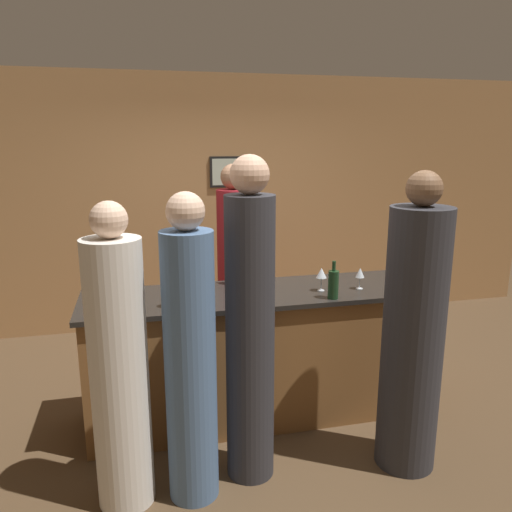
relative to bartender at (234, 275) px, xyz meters
name	(u,v)px	position (x,y,z in m)	size (l,w,h in m)	color
ground_plane	(261,413)	(0.04, -0.85, -0.90)	(14.00, 14.00, 0.00)	#4C3823
back_wall	(216,203)	(0.04, 1.28, 0.50)	(8.00, 0.08, 2.80)	#A37547
bar_counter	(261,354)	(0.04, -0.85, -0.40)	(2.62, 0.71, 1.00)	brown
bartender	(234,275)	(0.00, 0.00, 0.00)	(0.30, 0.30, 1.90)	maroon
guest_0	(413,336)	(0.83, -1.66, -0.01)	(0.39, 0.39, 1.93)	#2D2D33
guest_1	(190,361)	(-0.57, -1.64, -0.03)	(0.30, 0.30, 1.84)	#4C6B93
guest_2	(250,331)	(-0.20, -1.52, 0.07)	(0.30, 0.30, 2.03)	#2D2D33
guest_3	(119,370)	(-0.97, -1.60, -0.06)	(0.33, 0.33, 1.80)	silver
wine_bottle_0	(234,271)	(-0.12, -0.62, 0.21)	(0.07, 0.07, 0.28)	black
wine_bottle_1	(333,284)	(0.50, -1.13, 0.21)	(0.08, 0.08, 0.27)	#19381E
wine_glass_0	(168,288)	(-0.65, -1.04, 0.23)	(0.07, 0.07, 0.17)	silver
wine_glass_1	(199,281)	(-0.43, -0.91, 0.23)	(0.06, 0.06, 0.17)	silver
wine_glass_2	(321,273)	(0.48, -0.94, 0.23)	(0.08, 0.08, 0.18)	silver
wine_glass_3	(136,289)	(-0.86, -0.98, 0.22)	(0.08, 0.08, 0.16)	silver
wine_glass_4	(360,273)	(0.78, -0.96, 0.22)	(0.07, 0.07, 0.16)	silver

